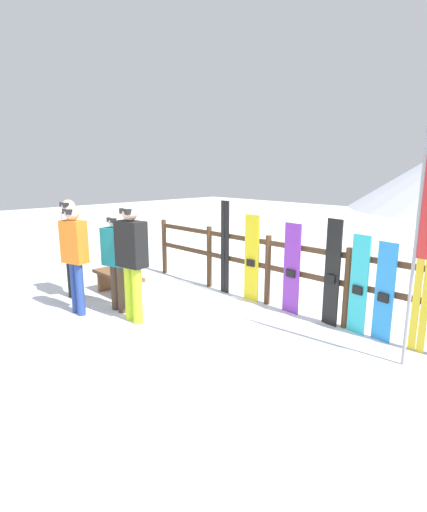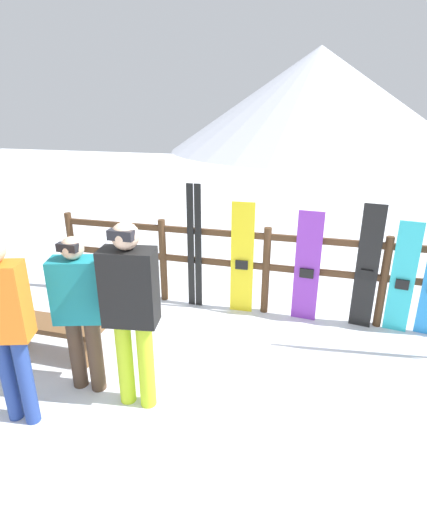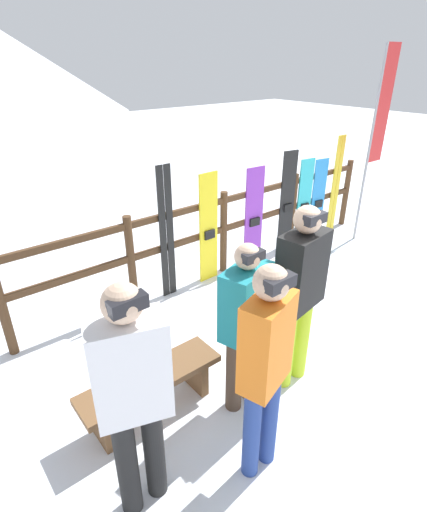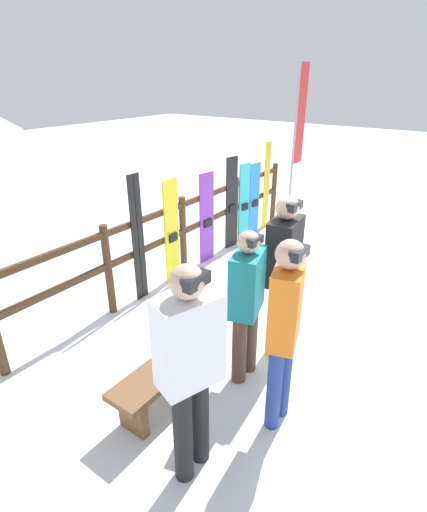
{
  "view_description": "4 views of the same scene",
  "coord_description": "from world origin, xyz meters",
  "px_view_note": "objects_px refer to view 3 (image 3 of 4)",
  "views": [
    {
      "loc": [
        4.11,
        -3.11,
        2.3
      ],
      "look_at": [
        -0.35,
        1.17,
        0.94
      ],
      "focal_mm": 28.0,
      "sensor_mm": 36.0,
      "label": 1
    },
    {
      "loc": [
        0.58,
        -2.78,
        2.65
      ],
      "look_at": [
        -0.52,
        1.35,
        1.04
      ],
      "focal_mm": 28.0,
      "sensor_mm": 36.0,
      "label": 2
    },
    {
      "loc": [
        -3.36,
        -1.83,
        2.83
      ],
      "look_at": [
        -0.86,
        1.27,
        0.83
      ],
      "focal_mm": 28.0,
      "sensor_mm": 36.0,
      "label": 3
    },
    {
      "loc": [
        -4.3,
        -1.55,
        2.84
      ],
      "look_at": [
        -0.77,
        1.0,
        0.84
      ],
      "focal_mm": 28.0,
      "sensor_mm": 36.0,
      "label": 4
    }
  ],
  "objects_px": {
    "ski_pair_black": "(167,234)",
    "snowboard_cyan": "(304,203)",
    "snowboard_yellow": "(209,229)",
    "snowboard_black_stripe": "(287,203)",
    "bench": "(151,385)",
    "person_white": "(133,390)",
    "snowboard_purple": "(254,217)",
    "ski_pair_yellow": "(336,185)",
    "rental_flag": "(378,123)",
    "snowboard_blue": "(318,200)",
    "person_black": "(300,287)",
    "person_orange": "(266,361)",
    "person_teal": "(245,319)"
  },
  "relations": [
    {
      "from": "bench",
      "to": "snowboard_black_stripe",
      "type": "bearing_deg",
      "value": 24.66
    },
    {
      "from": "person_white",
      "to": "snowboard_yellow",
      "type": "relative_size",
      "value": 1.16
    },
    {
      "from": "bench",
      "to": "snowboard_purple",
      "type": "distance_m",
      "value": 3.15
    },
    {
      "from": "person_orange",
      "to": "ski_pair_yellow",
      "type": "relative_size",
      "value": 1.03
    },
    {
      "from": "person_white",
      "to": "ski_pair_yellow",
      "type": "distance_m",
      "value": 5.56
    },
    {
      "from": "ski_pair_black",
      "to": "snowboard_yellow",
      "type": "distance_m",
      "value": 0.67
    },
    {
      "from": "bench",
      "to": "person_white",
      "type": "height_order",
      "value": "person_white"
    },
    {
      "from": "bench",
      "to": "snowboard_yellow",
      "type": "relative_size",
      "value": 0.82
    },
    {
      "from": "snowboard_cyan",
      "to": "rental_flag",
      "type": "xyz_separation_m",
      "value": [
        0.98,
        -0.48,
        1.2
      ]
    },
    {
      "from": "ski_pair_black",
      "to": "ski_pair_yellow",
      "type": "xyz_separation_m",
      "value": [
        3.45,
        0.0,
        -0.02
      ]
    },
    {
      "from": "person_white",
      "to": "ski_pair_black",
      "type": "xyz_separation_m",
      "value": [
        1.65,
        2.2,
        -0.17
      ]
    },
    {
      "from": "person_orange",
      "to": "ski_pair_yellow",
      "type": "xyz_separation_m",
      "value": [
        4.28,
        2.51,
        -0.19
      ]
    },
    {
      "from": "person_black",
      "to": "snowboard_black_stripe",
      "type": "bearing_deg",
      "value": 43.6
    },
    {
      "from": "snowboard_yellow",
      "to": "snowboard_black_stripe",
      "type": "height_order",
      "value": "snowboard_black_stripe"
    },
    {
      "from": "ski_pair_yellow",
      "to": "snowboard_purple",
      "type": "bearing_deg",
      "value": -179.9
    },
    {
      "from": "ski_pair_yellow",
      "to": "rental_flag",
      "type": "xyz_separation_m",
      "value": [
        0.15,
        -0.49,
        1.06
      ]
    },
    {
      "from": "bench",
      "to": "snowboard_yellow",
      "type": "height_order",
      "value": "snowboard_yellow"
    },
    {
      "from": "person_black",
      "to": "snowboard_black_stripe",
      "type": "xyz_separation_m",
      "value": [
        2.14,
        2.04,
        -0.24
      ]
    },
    {
      "from": "snowboard_purple",
      "to": "snowboard_black_stripe",
      "type": "bearing_deg",
      "value": 0.01
    },
    {
      "from": "snowboard_yellow",
      "to": "ski_pair_black",
      "type": "bearing_deg",
      "value": 179.71
    },
    {
      "from": "person_black",
      "to": "person_orange",
      "type": "bearing_deg",
      "value": -152.58
    },
    {
      "from": "ski_pair_black",
      "to": "bench",
      "type": "bearing_deg",
      "value": -127.41
    },
    {
      "from": "person_orange",
      "to": "ski_pair_yellow",
      "type": "bearing_deg",
      "value": 30.39
    },
    {
      "from": "person_black",
      "to": "ski_pair_yellow",
      "type": "height_order",
      "value": "person_black"
    },
    {
      "from": "snowboard_yellow",
      "to": "snowboard_blue",
      "type": "distance_m",
      "value": 2.34
    },
    {
      "from": "person_black",
      "to": "ski_pair_yellow",
      "type": "xyz_separation_m",
      "value": [
        3.38,
        2.05,
        -0.19
      ]
    },
    {
      "from": "snowboard_blue",
      "to": "person_white",
      "type": "bearing_deg",
      "value": -154.68
    },
    {
      "from": "snowboard_black_stripe",
      "to": "snowboard_cyan",
      "type": "height_order",
      "value": "snowboard_black_stripe"
    },
    {
      "from": "snowboard_yellow",
      "to": "snowboard_blue",
      "type": "bearing_deg",
      "value": -0.0
    },
    {
      "from": "person_orange",
      "to": "snowboard_black_stripe",
      "type": "bearing_deg",
      "value": 39.49
    },
    {
      "from": "bench",
      "to": "snowboard_purple",
      "type": "xyz_separation_m",
      "value": [
        2.7,
        1.57,
        0.42
      ]
    },
    {
      "from": "person_black",
      "to": "bench",
      "type": "bearing_deg",
      "value": 159.44
    },
    {
      "from": "ski_pair_black",
      "to": "snowboard_black_stripe",
      "type": "height_order",
      "value": "ski_pair_black"
    },
    {
      "from": "person_white",
      "to": "snowboard_blue",
      "type": "height_order",
      "value": "person_white"
    },
    {
      "from": "person_teal",
      "to": "snowboard_cyan",
      "type": "bearing_deg",
      "value": 32.04
    },
    {
      "from": "person_orange",
      "to": "snowboard_cyan",
      "type": "bearing_deg",
      "value": 35.93
    },
    {
      "from": "person_teal",
      "to": "snowboard_blue",
      "type": "relative_size",
      "value": 1.16
    },
    {
      "from": "snowboard_purple",
      "to": "snowboard_cyan",
      "type": "relative_size",
      "value": 1.03
    },
    {
      "from": "bench",
      "to": "rental_flag",
      "type": "distance_m",
      "value": 5.18
    },
    {
      "from": "snowboard_cyan",
      "to": "snowboard_purple",
      "type": "bearing_deg",
      "value": 180.0
    },
    {
      "from": "person_orange",
      "to": "person_white",
      "type": "bearing_deg",
      "value": 158.89
    },
    {
      "from": "person_white",
      "to": "rental_flag",
      "type": "xyz_separation_m",
      "value": [
        5.25,
        1.71,
        0.87
      ]
    },
    {
      "from": "snowboard_cyan",
      "to": "person_black",
      "type": "bearing_deg",
      "value": -141.44
    },
    {
      "from": "person_black",
      "to": "ski_pair_black",
      "type": "height_order",
      "value": "person_black"
    },
    {
      "from": "ski_pair_black",
      "to": "ski_pair_yellow",
      "type": "distance_m",
      "value": 3.45
    },
    {
      "from": "snowboard_purple",
      "to": "snowboard_black_stripe",
      "type": "height_order",
      "value": "snowboard_black_stripe"
    },
    {
      "from": "ski_pair_black",
      "to": "snowboard_cyan",
      "type": "distance_m",
      "value": 2.63
    },
    {
      "from": "snowboard_purple",
      "to": "person_white",
      "type": "bearing_deg",
      "value": -145.1
    },
    {
      "from": "ski_pair_black",
      "to": "person_black",
      "type": "bearing_deg",
      "value": -88.13
    },
    {
      "from": "person_orange",
      "to": "snowboard_black_stripe",
      "type": "relative_size",
      "value": 1.09
    }
  ]
}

